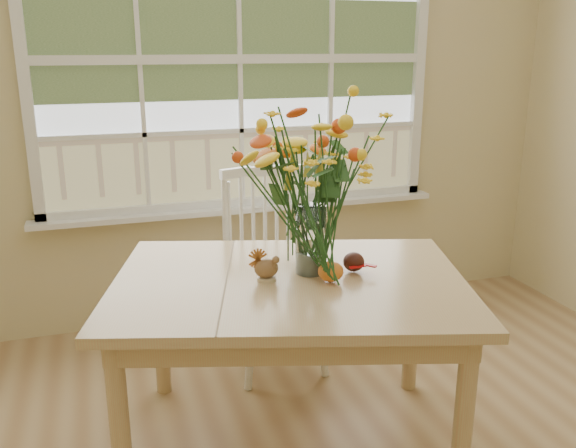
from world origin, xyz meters
name	(u,v)px	position (x,y,z in m)	size (l,w,h in m)	color
wall_back	(239,95)	(0.00, 2.25, 1.35)	(4.00, 0.02, 2.70)	beige
window	(240,62)	(0.00, 2.21, 1.53)	(2.42, 0.12, 1.74)	silver
dining_table	(290,300)	(-0.13, 0.90, 0.65)	(1.60, 1.33, 0.74)	tan
windsor_chair	(271,259)	(0.00, 1.61, 0.56)	(0.47, 0.45, 1.01)	white
flower_vase	(312,172)	(-0.02, 0.94, 1.15)	(0.58, 0.58, 0.69)	white
pumpkin	(331,273)	(0.02, 0.82, 0.78)	(0.10, 0.10, 0.08)	orange
turkey_figurine	(266,269)	(-0.22, 0.91, 0.79)	(0.10, 0.08, 0.12)	#CCB78C
dark_gourd	(354,263)	(0.14, 0.89, 0.78)	(0.13, 0.11, 0.08)	#38160F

